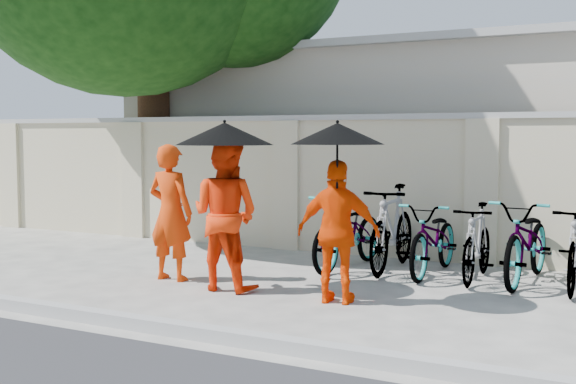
% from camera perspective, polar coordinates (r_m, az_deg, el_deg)
% --- Properties ---
extents(ground, '(80.00, 80.00, 0.00)m').
position_cam_1_polar(ground, '(8.18, -3.87, -8.03)').
color(ground, '#B9B4A9').
extents(kerb, '(40.00, 0.16, 0.12)m').
position_cam_1_polar(kerb, '(6.82, -11.45, -10.15)').
color(kerb, '#9E9E9C').
rests_on(kerb, ground).
extents(compound_wall, '(20.00, 0.30, 2.00)m').
position_cam_1_polar(compound_wall, '(10.53, 9.93, 0.22)').
color(compound_wall, '#C4B88D').
rests_on(compound_wall, ground).
extents(building_behind, '(14.00, 6.00, 3.20)m').
position_cam_1_polar(building_behind, '(13.99, 18.62, 3.55)').
color(building_behind, '#B3A790').
rests_on(building_behind, ground).
extents(monk_left, '(0.61, 0.40, 1.67)m').
position_cam_1_polar(monk_left, '(8.92, -9.27, -1.61)').
color(monk_left, red).
rests_on(monk_left, ground).
extents(monk_center, '(0.85, 0.66, 1.73)m').
position_cam_1_polar(monk_center, '(8.29, -4.98, -1.80)').
color(monk_center, '#F53007').
rests_on(monk_center, ground).
extents(parasol_center, '(1.11, 1.11, 0.94)m').
position_cam_1_polar(parasol_center, '(8.15, -5.03, 4.61)').
color(parasol_center, black).
rests_on(parasol_center, ground).
extents(monk_right, '(0.93, 0.49, 1.52)m').
position_cam_1_polar(monk_right, '(7.61, 3.98, -3.17)').
color(monk_right, '#F13E02').
rests_on(monk_right, ground).
extents(parasol_right, '(0.97, 0.97, 1.04)m').
position_cam_1_polar(parasol_right, '(7.46, 3.92, 4.62)').
color(parasol_right, black).
rests_on(parasol_right, ground).
extents(bike_0, '(0.79, 1.93, 0.99)m').
position_cam_1_polar(bike_0, '(9.65, 4.86, -3.12)').
color(bike_0, '#9A98A5').
rests_on(bike_0, ground).
extents(bike_1, '(0.63, 1.91, 1.13)m').
position_cam_1_polar(bike_1, '(9.53, 8.25, -2.84)').
color(bike_1, '#9A98A5').
rests_on(bike_1, ground).
extents(bike_2, '(0.63, 1.79, 0.94)m').
position_cam_1_polar(bike_2, '(9.35, 11.50, -3.62)').
color(bike_2, '#9A98A5').
rests_on(bike_2, ground).
extents(bike_3, '(0.49, 1.59, 0.95)m').
position_cam_1_polar(bike_3, '(9.08, 14.72, -3.88)').
color(bike_3, '#9A98A5').
rests_on(bike_3, ground).
extents(bike_4, '(0.79, 1.98, 1.02)m').
position_cam_1_polar(bike_4, '(9.11, 18.43, -3.70)').
color(bike_4, '#9A98A5').
rests_on(bike_4, ground).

